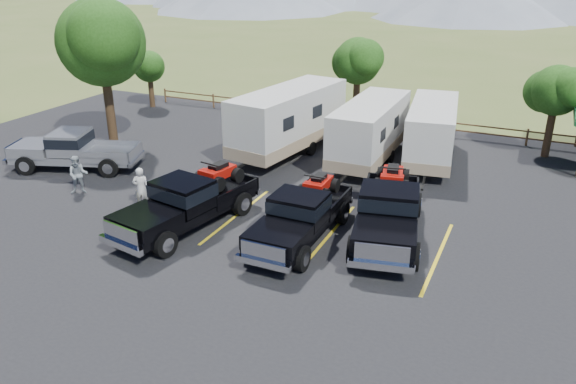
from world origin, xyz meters
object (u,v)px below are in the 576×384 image
at_px(rig_center, 302,214).
at_px(rig_right, 389,209).
at_px(trailer_left, 289,120).
at_px(trailer_right, 432,132).
at_px(rig_left, 189,201).
at_px(person_b, 78,175).
at_px(pickup_silver, 75,150).
at_px(tree_big_nw, 101,42).
at_px(person_a, 141,188).
at_px(trailer_center, 370,131).

bearing_deg(rig_center, rig_right, 28.82).
height_order(rig_right, trailer_left, trailer_left).
bearing_deg(trailer_right, rig_left, -129.47).
bearing_deg(trailer_left, rig_left, -80.43).
height_order(rig_center, person_b, rig_center).
relative_size(rig_right, pickup_silver, 1.06).
xyz_separation_m(tree_big_nw, person_b, (3.17, -5.85, -4.70)).
bearing_deg(trailer_right, rig_center, -111.79).
bearing_deg(rig_left, pickup_silver, 171.11).
relative_size(rig_right, trailer_left, 0.72).
xyz_separation_m(rig_center, trailer_left, (-4.49, 8.70, 0.78)).
relative_size(tree_big_nw, trailer_left, 0.81).
distance_m(rig_right, trailer_right, 8.86).
xyz_separation_m(tree_big_nw, rig_center, (13.69, -5.73, -4.57)).
bearing_deg(person_b, pickup_silver, 100.32).
bearing_deg(pickup_silver, trailer_left, 107.71).
height_order(rig_center, person_a, rig_center).
relative_size(rig_center, person_b, 3.59).
distance_m(tree_big_nw, trailer_left, 10.38).
height_order(rig_left, trailer_right, trailer_right).
bearing_deg(rig_right, trailer_left, 123.77).
bearing_deg(trailer_left, pickup_silver, -133.48).
relative_size(rig_left, rig_right, 0.97).
bearing_deg(person_a, rig_right, 160.33).
bearing_deg(person_a, rig_center, 152.25).
relative_size(trailer_right, person_b, 4.98).
height_order(tree_big_nw, pickup_silver, tree_big_nw).
relative_size(trailer_left, pickup_silver, 1.48).
xyz_separation_m(rig_right, person_a, (-9.79, -1.84, -0.17)).
bearing_deg(pickup_silver, trailer_center, 98.50).
distance_m(trailer_left, trailer_right, 7.24).
height_order(trailer_center, person_b, trailer_center).
bearing_deg(person_b, trailer_left, 19.76).
bearing_deg(trailer_center, tree_big_nw, -166.20).
height_order(pickup_silver, person_b, pickup_silver).
relative_size(trailer_left, trailer_center, 1.12).
relative_size(rig_left, person_a, 3.77).
bearing_deg(person_b, person_a, -39.04).
height_order(trailer_center, person_a, trailer_center).
bearing_deg(person_a, person_b, -33.49).
height_order(tree_big_nw, trailer_left, tree_big_nw).
relative_size(rig_left, trailer_left, 0.70).
distance_m(rig_left, trailer_right, 13.15).
bearing_deg(trailer_right, tree_big_nw, -172.07).
distance_m(pickup_silver, person_b, 3.26).
relative_size(rig_left, pickup_silver, 1.03).
xyz_separation_m(tree_big_nw, rig_left, (9.37, -6.57, -4.51)).
bearing_deg(person_a, pickup_silver, -52.91).
height_order(tree_big_nw, rig_right, tree_big_nw).
distance_m(trailer_right, person_b, 16.76).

